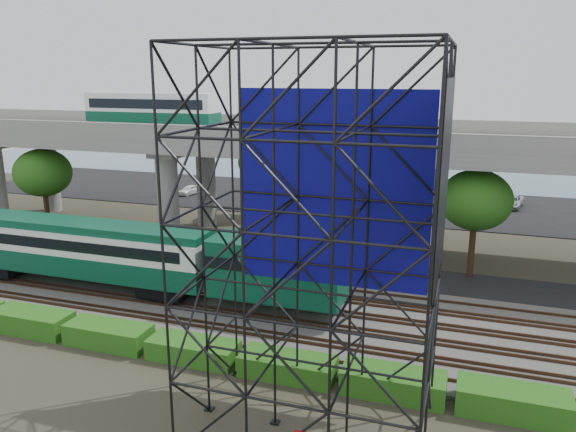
% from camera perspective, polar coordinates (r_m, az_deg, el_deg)
% --- Properties ---
extents(ground, '(140.00, 140.00, 0.00)m').
position_cam_1_polar(ground, '(33.43, -7.63, -10.61)').
color(ground, '#474233').
rests_on(ground, ground).
extents(ballast_bed, '(90.00, 12.00, 0.20)m').
position_cam_1_polar(ballast_bed, '(35.04, -6.19, -9.19)').
color(ballast_bed, slate).
rests_on(ballast_bed, ground).
extents(service_road, '(90.00, 5.00, 0.08)m').
position_cam_1_polar(service_road, '(42.39, -1.41, -4.96)').
color(service_road, black).
rests_on(service_road, ground).
extents(parking_lot, '(90.00, 18.00, 0.08)m').
position_cam_1_polar(parking_lot, '(64.16, 5.72, 1.64)').
color(parking_lot, black).
rests_on(parking_lot, ground).
extents(harbor_water, '(140.00, 40.00, 0.03)m').
position_cam_1_polar(harbor_water, '(85.39, 9.03, 4.67)').
color(harbor_water, slate).
rests_on(harbor_water, ground).
extents(rail_tracks, '(90.00, 9.52, 0.16)m').
position_cam_1_polar(rail_tracks, '(34.96, -6.20, -8.92)').
color(rail_tracks, '#472D1E').
rests_on(rail_tracks, ballast_bed).
extents(commuter_train, '(29.30, 3.06, 4.30)m').
position_cam_1_polar(commuter_train, '(38.32, -18.18, -3.33)').
color(commuter_train, black).
rests_on(commuter_train, rail_tracks).
extents(overpass, '(80.00, 12.00, 12.40)m').
position_cam_1_polar(overpass, '(45.90, -0.27, 7.03)').
color(overpass, '#9E9B93').
rests_on(overpass, ground).
extents(scaffold_tower, '(9.36, 6.36, 15.00)m').
position_cam_1_polar(scaffold_tower, '(20.94, 2.50, -3.90)').
color(scaffold_tower, black).
rests_on(scaffold_tower, ground).
extents(hedge_strip, '(34.60, 1.80, 1.20)m').
position_cam_1_polar(hedge_strip, '(29.35, -9.60, -13.20)').
color(hedge_strip, '#225914').
rests_on(hedge_strip, ground).
extents(trees, '(40.94, 16.94, 7.69)m').
position_cam_1_polar(trees, '(47.75, -4.42, 4.07)').
color(trees, '#382314').
rests_on(trees, ground).
extents(suv, '(5.61, 3.59, 1.44)m').
position_cam_1_polar(suv, '(46.53, -13.84, -2.63)').
color(suv, black).
rests_on(suv, service_road).
extents(parked_cars, '(38.40, 9.52, 1.28)m').
position_cam_1_polar(parked_cars, '(63.63, 6.95, 2.09)').
color(parked_cars, white).
rests_on(parked_cars, parking_lot).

